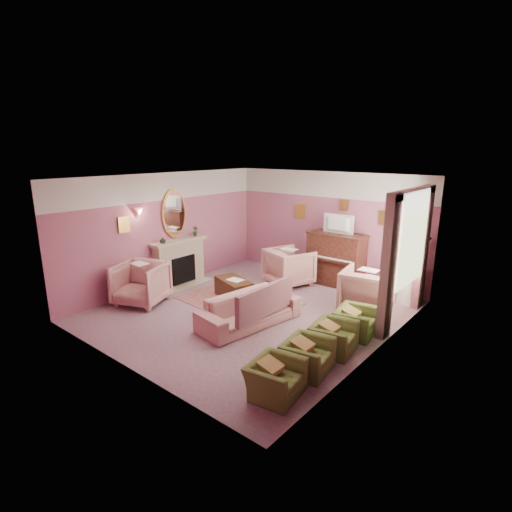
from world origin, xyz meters
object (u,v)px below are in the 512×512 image
Objects in this scene: floral_armchair_right at (367,288)px; floral_armchair_front at (141,281)px; floral_armchair_left at (289,265)px; olive_chair_c at (334,333)px; olive_chair_d at (356,318)px; piano at (336,260)px; coffee_table at (234,289)px; side_table at (409,287)px; olive_chair_b at (307,351)px; television at (337,223)px; sofa at (249,304)px; olive_chair_a at (276,373)px.

floral_armchair_front is (-4.06, -2.76, 0.00)m from floral_armchair_right.
floral_armchair_left is 3.50m from olive_chair_c.
olive_chair_c and olive_chair_d have the same top height.
floral_armchair_left is (-0.89, -0.77, -0.13)m from piano.
side_table is at bearing 35.96° from coffee_table.
olive_chair_c is (3.00, -0.75, 0.11)m from coffee_table.
side_table is at bearing 65.50° from floral_armchair_right.
floral_armchair_right is 4.91m from floral_armchair_front.
olive_chair_b is 1.00× the size of olive_chair_c.
olive_chair_b is at bearing -66.83° from piano.
television reaches higher than coffee_table.
coffee_table is at bearing 152.32° from olive_chair_b.
olive_chair_b is at bearing -92.94° from side_table.
floral_armchair_left and floral_armchair_right have the same top height.
olive_chair_d is at bearing 20.26° from floral_armchair_front.
side_table is (0.20, 3.08, 0.01)m from olive_chair_c.
sofa reaches higher than olive_chair_a.
floral_armchair_left is 1.34× the size of olive_chair_c.
floral_armchair_right reaches higher than olive_chair_d.
coffee_table is 3.96m from side_table.
television is 0.38× the size of sofa.
coffee_table is 2.97m from floral_armchair_right.
sofa is at bearing -122.15° from side_table.
side_table is at bearing 84.93° from olive_chair_d.
olive_chair_d is at bearing -53.79° from piano.
olive_chair_d is (4.37, 1.61, -0.18)m from floral_armchair_front.
olive_chair_c is at bearing -90.00° from olive_chair_d.
floral_armchair_front is at bearing -164.93° from sofa.
sofa is 2.58m from floral_armchair_left.
floral_armchair_right is at bearing 54.18° from sofa.
floral_armchair_right reaches higher than sofa.
television is 1.58m from floral_armchair_left.
sofa is 2.02× the size of floral_armchair_front.
olive_chair_a is at bearing -90.00° from olive_chair_b.
olive_chair_a is (3.00, -2.39, 0.11)m from coffee_table.
floral_armchair_front is at bearing -139.73° from side_table.
floral_armchair_left is at bearing -140.88° from television.
coffee_table is at bearing 141.42° from olive_chair_a.
side_table is at bearing 87.06° from olive_chair_b.
coffee_table is 3.39m from olive_chair_b.
floral_armchair_right is 2.81m from olive_chair_b.
floral_armchair_left is 2.88m from side_table.
olive_chair_a is at bearing -70.30° from television.
olive_chair_a is 1.00× the size of olive_chair_d.
sofa is (-0.11, -3.18, -1.18)m from television.
television is 5.17m from olive_chair_a.
floral_armchair_right is 1.34× the size of olive_chair_d.
olive_chair_c is at bearing 90.00° from olive_chair_a.
side_table is (0.20, 4.72, 0.01)m from olive_chair_a.
floral_armchair_left reaches higher than side_table.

